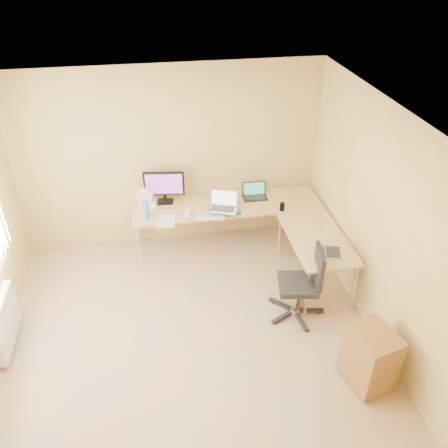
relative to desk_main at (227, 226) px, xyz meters
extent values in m
plane|color=tan|center=(-0.72, -1.85, -0.36)|extent=(4.50, 4.50, 0.00)
plane|color=white|center=(-0.72, -1.85, 2.24)|extent=(4.50, 4.50, 0.00)
plane|color=#DCB26D|center=(-0.72, 0.40, 0.93)|extent=(4.50, 0.00, 4.50)
plane|color=#DCB26D|center=(1.38, -1.85, 0.93)|extent=(0.00, 4.50, 4.50)
cube|color=tan|center=(0.00, 0.00, 0.00)|extent=(2.65, 0.70, 0.73)
cube|color=tan|center=(0.98, -1.00, 0.00)|extent=(0.70, 1.30, 0.73)
cube|color=black|center=(-0.85, 0.20, 0.61)|extent=(0.58, 0.25, 0.48)
cube|color=#256B5E|center=(0.00, -0.16, 0.39)|extent=(0.27, 0.35, 0.05)
cube|color=#B5B5CE|center=(-0.10, -0.22, 0.54)|extent=(0.47, 0.41, 0.25)
cube|color=black|center=(0.43, 0.10, 0.47)|extent=(0.35, 0.26, 0.22)
cube|color=silver|center=(-0.29, -0.30, 0.37)|extent=(0.41, 0.26, 0.02)
ellipsoid|color=silver|center=(0.01, -0.30, 0.38)|extent=(0.11, 0.08, 0.04)
imported|color=white|center=(-0.59, -0.22, 0.41)|extent=(0.11, 0.11, 0.09)
cylinder|color=silver|center=(-0.62, -0.27, 0.38)|extent=(0.18, 0.18, 0.03)
cylinder|color=#4D81C8|center=(-1.13, -0.19, 0.51)|extent=(0.09, 0.09, 0.28)
cube|color=beige|center=(-0.87, -0.30, 0.37)|extent=(0.25, 0.34, 0.01)
cube|color=white|center=(-1.10, 0.12, 0.41)|extent=(0.24, 0.18, 0.08)
cylinder|color=beige|center=(-1.13, 0.10, 0.51)|extent=(0.30, 0.30, 0.30)
cylinder|color=black|center=(0.71, -0.30, 0.42)|extent=(0.08, 0.08, 0.12)
cube|color=#AEAAC5|center=(1.03, -1.34, 0.48)|extent=(0.40, 0.35, 0.23)
cube|color=black|center=(0.57, -1.53, 0.14)|extent=(0.67, 0.67, 0.97)
cube|color=brown|center=(1.00, -2.62, -0.01)|extent=(0.49, 0.56, 0.67)
cube|color=white|center=(-2.75, -1.45, -0.02)|extent=(0.09, 0.80, 0.55)
camera|label=1|loc=(-1.00, -5.42, 3.67)|focal=36.62mm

